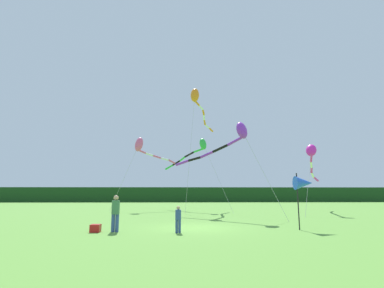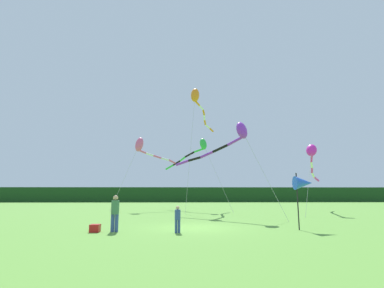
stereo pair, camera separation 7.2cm
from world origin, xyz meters
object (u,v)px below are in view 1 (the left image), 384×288
at_px(banner_flag_pole, 304,183).
at_px(kite_rainbow, 142,146).
at_px(cooler_box, 95,228).
at_px(kite_green, 197,149).
at_px(person_child, 178,218).
at_px(kite_purple, 233,136).
at_px(person_adult, 116,211).
at_px(kite_magenta, 312,156).
at_px(kite_orange, 197,100).

bearing_deg(banner_flag_pole, kite_rainbow, 122.33).
bearing_deg(cooler_box, kite_green, 71.73).
bearing_deg(person_child, kite_purple, 62.32).
height_order(person_adult, kite_green, kite_green).
bearing_deg(person_adult, cooler_box, -176.20).
relative_size(person_adult, cooler_box, 3.87).
xyz_separation_m(person_adult, kite_magenta, (15.28, 12.47, 4.24)).
xyz_separation_m(person_adult, cooler_box, (-0.89, -0.06, -0.77)).
bearing_deg(person_child, banner_flag_pole, 7.90).
distance_m(kite_purple, kite_orange, 9.75).
distance_m(kite_green, kite_rainbow, 6.01).
height_order(cooler_box, banner_flag_pole, banner_flag_pole).
bearing_deg(person_adult, banner_flag_pole, 2.83).
bearing_deg(kite_magenta, kite_green, 156.96).
distance_m(kite_purple, kite_rainbow, 13.07).
height_order(banner_flag_pole, kite_rainbow, kite_rainbow).
height_order(kite_rainbow, kite_orange, kite_orange).
distance_m(kite_rainbow, kite_orange, 7.82).
distance_m(person_adult, kite_magenta, 20.18).
relative_size(kite_purple, kite_magenta, 0.77).
height_order(person_adult, banner_flag_pole, banner_flag_pole).
bearing_deg(person_child, cooler_box, 174.67).
height_order(kite_purple, kite_orange, kite_orange).
distance_m(cooler_box, kite_green, 19.03).
bearing_deg(cooler_box, kite_orange, 69.79).
xyz_separation_m(kite_green, kite_orange, (-0.09, -2.00, 4.83)).
bearing_deg(kite_rainbow, kite_purple, -50.81).
xyz_separation_m(cooler_box, kite_magenta, (16.17, 12.53, 5.02)).
bearing_deg(kite_green, kite_rainbow, 177.00).
bearing_deg(banner_flag_pole, person_child, -172.10).
relative_size(kite_green, kite_rainbow, 1.07).
bearing_deg(person_adult, kite_rainbow, 94.21).
bearing_deg(cooler_box, kite_magenta, 37.77).
xyz_separation_m(person_child, kite_magenta, (12.29, 12.89, 4.51)).
bearing_deg(person_adult, kite_green, 74.42).
xyz_separation_m(cooler_box, kite_orange, (5.53, 15.02, 11.22)).
bearing_deg(kite_magenta, kite_orange, 166.84).
bearing_deg(person_child, kite_rainbow, 103.56).
height_order(kite_green, kite_rainbow, kite_rainbow).
height_order(person_child, cooler_box, person_child).
distance_m(person_adult, person_child, 3.04).
xyz_separation_m(person_child, cooler_box, (-3.89, 0.36, -0.50)).
xyz_separation_m(person_adult, kite_rainbow, (-1.27, 17.28, 5.88)).
relative_size(kite_green, kite_orange, 0.67).
relative_size(person_adult, person_child, 1.40).
relative_size(cooler_box, kite_magenta, 0.05).
distance_m(person_child, cooler_box, 3.94).
relative_size(person_child, kite_rainbow, 0.15).
relative_size(kite_purple, kite_orange, 0.60).
relative_size(kite_green, kite_magenta, 0.87).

